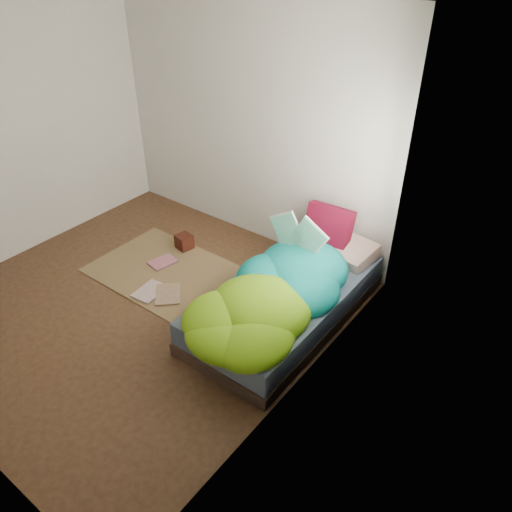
{
  "coord_description": "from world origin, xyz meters",
  "views": [
    {
      "loc": [
        3.16,
        -2.28,
        3.09
      ],
      "look_at": [
        0.86,
        0.75,
        0.52
      ],
      "focal_mm": 35.0,
      "sensor_mm": 36.0,
      "label": 1
    }
  ],
  "objects_px": {
    "open_book": "(298,224)",
    "floor_book_b": "(158,258)",
    "pillow_magenta": "(328,229)",
    "wooden_box": "(184,242)",
    "floor_book_a": "(141,288)",
    "bed": "(285,302)"
  },
  "relations": [
    {
      "from": "open_book",
      "to": "floor_book_b",
      "type": "distance_m",
      "value": 1.78
    },
    {
      "from": "pillow_magenta",
      "to": "open_book",
      "type": "height_order",
      "value": "open_book"
    },
    {
      "from": "pillow_magenta",
      "to": "open_book",
      "type": "relative_size",
      "value": 0.94
    },
    {
      "from": "wooden_box",
      "to": "pillow_magenta",
      "type": "bearing_deg",
      "value": 18.11
    },
    {
      "from": "floor_book_a",
      "to": "wooden_box",
      "type": "bearing_deg",
      "value": 96.83
    },
    {
      "from": "pillow_magenta",
      "to": "wooden_box",
      "type": "relative_size",
      "value": 2.84
    },
    {
      "from": "open_book",
      "to": "floor_book_a",
      "type": "height_order",
      "value": "open_book"
    },
    {
      "from": "bed",
      "to": "floor_book_b",
      "type": "xyz_separation_m",
      "value": [
        -1.64,
        -0.07,
        -0.14
      ]
    },
    {
      "from": "floor_book_b",
      "to": "floor_book_a",
      "type": "bearing_deg",
      "value": -49.46
    },
    {
      "from": "wooden_box",
      "to": "floor_book_b",
      "type": "relative_size",
      "value": 0.58
    },
    {
      "from": "bed",
      "to": "floor_book_b",
      "type": "height_order",
      "value": "bed"
    },
    {
      "from": "pillow_magenta",
      "to": "floor_book_b",
      "type": "relative_size",
      "value": 1.65
    },
    {
      "from": "bed",
      "to": "floor_book_b",
      "type": "relative_size",
      "value": 7.19
    },
    {
      "from": "bed",
      "to": "floor_book_a",
      "type": "bearing_deg",
      "value": -158.77
    },
    {
      "from": "open_book",
      "to": "floor_book_b",
      "type": "bearing_deg",
      "value": -167.01
    },
    {
      "from": "pillow_magenta",
      "to": "floor_book_b",
      "type": "bearing_deg",
      "value": -155.73
    },
    {
      "from": "bed",
      "to": "pillow_magenta",
      "type": "height_order",
      "value": "pillow_magenta"
    },
    {
      "from": "bed",
      "to": "wooden_box",
      "type": "bearing_deg",
      "value": 169.88
    },
    {
      "from": "floor_book_a",
      "to": "floor_book_b",
      "type": "distance_m",
      "value": 0.53
    },
    {
      "from": "open_book",
      "to": "floor_book_b",
      "type": "xyz_separation_m",
      "value": [
        -1.54,
        -0.37,
        -0.8
      ]
    },
    {
      "from": "open_book",
      "to": "wooden_box",
      "type": "height_order",
      "value": "open_book"
    },
    {
      "from": "pillow_magenta",
      "to": "floor_book_b",
      "type": "distance_m",
      "value": 1.89
    }
  ]
}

